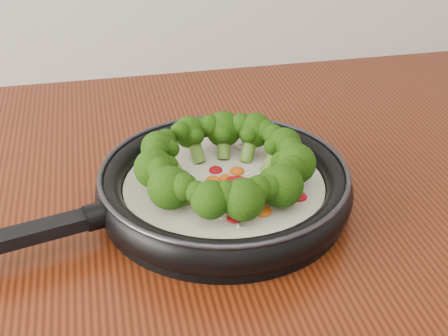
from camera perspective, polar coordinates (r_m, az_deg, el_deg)
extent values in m
cylinder|color=black|center=(0.72, 0.00, -3.06)|extent=(0.33, 0.33, 0.01)
torus|color=black|center=(0.71, 0.00, -1.63)|extent=(0.35, 0.35, 0.03)
torus|color=#2D2D33|center=(0.70, 0.00, -0.29)|extent=(0.34, 0.34, 0.01)
cube|color=black|center=(0.66, -17.60, -5.80)|extent=(0.17, 0.06, 0.01)
cylinder|color=black|center=(0.67, -11.32, -4.25)|extent=(0.03, 0.03, 0.03)
cylinder|color=beige|center=(0.71, 0.00, -2.05)|extent=(0.27, 0.27, 0.02)
ellipsoid|color=#9F070F|center=(0.71, 1.29, -1.25)|extent=(0.03, 0.03, 0.01)
ellipsoid|color=#9F070F|center=(0.71, 0.79, -1.25)|extent=(0.02, 0.02, 0.01)
ellipsoid|color=#D6570D|center=(0.72, 0.15, -0.95)|extent=(0.02, 0.02, 0.01)
ellipsoid|color=#9F070F|center=(0.68, -1.99, -3.00)|extent=(0.02, 0.02, 0.01)
ellipsoid|color=#9F070F|center=(0.69, 6.79, -2.61)|extent=(0.02, 0.02, 0.01)
ellipsoid|color=#D6570D|center=(0.71, -1.00, -1.14)|extent=(0.02, 0.02, 0.01)
ellipsoid|color=#9F070F|center=(0.73, -0.76, -0.20)|extent=(0.02, 0.02, 0.01)
ellipsoid|color=#9F070F|center=(0.71, -4.60, -1.12)|extent=(0.02, 0.02, 0.01)
ellipsoid|color=#D6570D|center=(0.71, 2.11, -1.48)|extent=(0.02, 0.02, 0.01)
ellipsoid|color=#9F070F|center=(0.65, 0.97, -4.55)|extent=(0.02, 0.02, 0.01)
ellipsoid|color=#9F070F|center=(0.68, 3.45, -2.80)|extent=(0.03, 0.03, 0.01)
ellipsoid|color=#D6570D|center=(0.73, 1.19, -0.30)|extent=(0.02, 0.02, 0.01)
ellipsoid|color=#9F070F|center=(0.71, 1.64, -1.26)|extent=(0.02, 0.02, 0.01)
ellipsoid|color=#9F070F|center=(0.69, -1.61, -2.22)|extent=(0.02, 0.02, 0.01)
ellipsoid|color=#D6570D|center=(0.66, 3.44, -3.92)|extent=(0.02, 0.02, 0.01)
ellipsoid|color=#9F070F|center=(0.71, 0.83, -1.27)|extent=(0.02, 0.02, 0.01)
ellipsoid|color=white|center=(0.72, -2.98, -0.98)|extent=(0.01, 0.01, 0.00)
ellipsoid|color=white|center=(0.70, 3.12, -1.62)|extent=(0.00, 0.01, 0.00)
ellipsoid|color=white|center=(0.72, -0.58, -0.89)|extent=(0.01, 0.01, 0.00)
ellipsoid|color=white|center=(0.73, 6.30, -0.63)|extent=(0.01, 0.01, 0.00)
ellipsoid|color=white|center=(0.79, 1.64, 2.22)|extent=(0.01, 0.00, 0.00)
ellipsoid|color=white|center=(0.73, -4.21, -0.33)|extent=(0.01, 0.01, 0.00)
ellipsoid|color=white|center=(0.78, 1.33, 1.85)|extent=(0.01, 0.01, 0.00)
ellipsoid|color=white|center=(0.78, 0.82, 1.95)|extent=(0.01, 0.01, 0.00)
ellipsoid|color=white|center=(0.71, 0.26, -1.32)|extent=(0.01, 0.01, 0.00)
ellipsoid|color=white|center=(0.65, 0.76, -4.45)|extent=(0.01, 0.01, 0.00)
ellipsoid|color=white|center=(0.71, 0.39, -1.12)|extent=(0.00, 0.01, 0.00)
ellipsoid|color=white|center=(0.70, -5.51, -1.90)|extent=(0.01, 0.01, 0.00)
ellipsoid|color=white|center=(0.73, -2.65, -0.59)|extent=(0.01, 0.01, 0.00)
ellipsoid|color=white|center=(0.70, 1.45, -1.72)|extent=(0.01, 0.00, 0.00)
ellipsoid|color=white|center=(0.72, 2.17, -0.53)|extent=(0.01, 0.00, 0.00)
ellipsoid|color=white|center=(0.64, 1.33, -5.25)|extent=(0.00, 0.01, 0.00)
ellipsoid|color=white|center=(0.73, -6.89, -0.72)|extent=(0.01, 0.01, 0.00)
ellipsoid|color=white|center=(0.65, -0.08, -4.55)|extent=(0.01, 0.00, 0.00)
ellipsoid|color=white|center=(0.77, -2.92, 1.22)|extent=(0.01, 0.01, 0.00)
ellipsoid|color=white|center=(0.78, -2.87, 1.95)|extent=(0.00, 0.01, 0.00)
ellipsoid|color=white|center=(0.71, -4.35, -1.12)|extent=(0.01, 0.01, 0.00)
ellipsoid|color=white|center=(0.74, 3.69, 0.19)|extent=(0.01, 0.01, 0.00)
ellipsoid|color=white|center=(0.64, 1.60, -5.44)|extent=(0.01, 0.00, 0.00)
ellipsoid|color=white|center=(0.71, -0.87, -1.44)|extent=(0.01, 0.00, 0.00)
cylinder|color=olive|center=(0.73, 4.39, 0.70)|extent=(0.03, 0.02, 0.03)
sphere|color=black|center=(0.73, 5.46, 2.11)|extent=(0.05, 0.05, 0.04)
sphere|color=black|center=(0.73, 4.51, 3.00)|extent=(0.03, 0.03, 0.02)
sphere|color=black|center=(0.71, 5.88, 1.92)|extent=(0.03, 0.03, 0.02)
sphere|color=black|center=(0.72, 4.40, 1.96)|extent=(0.02, 0.02, 0.02)
cylinder|color=olive|center=(0.75, 2.27, 1.78)|extent=(0.03, 0.03, 0.04)
sphere|color=black|center=(0.75, 2.82, 3.45)|extent=(0.05, 0.05, 0.04)
sphere|color=black|center=(0.75, 1.58, 4.02)|extent=(0.03, 0.03, 0.03)
sphere|color=black|center=(0.74, 3.81, 3.44)|extent=(0.03, 0.03, 0.02)
sphere|color=black|center=(0.74, 2.30, 3.08)|extent=(0.03, 0.03, 0.02)
cylinder|color=olive|center=(0.76, -0.03, 1.94)|extent=(0.02, 0.03, 0.03)
sphere|color=black|center=(0.76, -0.04, 3.55)|extent=(0.05, 0.05, 0.04)
sphere|color=black|center=(0.75, -1.29, 3.84)|extent=(0.03, 0.03, 0.03)
sphere|color=black|center=(0.76, 1.21, 3.79)|extent=(0.03, 0.03, 0.03)
sphere|color=black|center=(0.75, -0.03, 3.11)|extent=(0.03, 0.03, 0.02)
cylinder|color=olive|center=(0.75, -2.54, 1.65)|extent=(0.02, 0.03, 0.03)
sphere|color=black|center=(0.75, -3.15, 3.26)|extent=(0.05, 0.05, 0.04)
sphere|color=black|center=(0.74, -3.95, 3.31)|extent=(0.03, 0.03, 0.02)
sphere|color=black|center=(0.75, -2.07, 3.78)|extent=(0.03, 0.03, 0.02)
sphere|color=black|center=(0.74, -2.56, 2.90)|extent=(0.02, 0.02, 0.02)
cylinder|color=olive|center=(0.72, -4.77, 0.40)|extent=(0.03, 0.03, 0.04)
sphere|color=black|center=(0.72, -5.97, 1.79)|extent=(0.05, 0.05, 0.04)
sphere|color=black|center=(0.70, -6.10, 1.67)|extent=(0.03, 0.03, 0.02)
sphere|color=black|center=(0.73, -5.27, 2.65)|extent=(0.03, 0.03, 0.02)
sphere|color=black|center=(0.71, -4.81, 1.72)|extent=(0.02, 0.02, 0.02)
cylinder|color=olive|center=(0.69, -5.07, -1.06)|extent=(0.03, 0.02, 0.03)
sphere|color=black|center=(0.68, -6.38, -0.03)|extent=(0.05, 0.05, 0.04)
sphere|color=black|center=(0.67, -5.81, -0.16)|extent=(0.03, 0.03, 0.03)
sphere|color=black|center=(0.70, -6.26, 1.04)|extent=(0.03, 0.03, 0.03)
sphere|color=black|center=(0.68, -5.07, 0.23)|extent=(0.03, 0.03, 0.02)
cylinder|color=olive|center=(0.67, -3.93, -2.45)|extent=(0.03, 0.03, 0.03)
sphere|color=black|center=(0.65, -4.96, -1.78)|extent=(0.06, 0.06, 0.05)
sphere|color=black|center=(0.64, -3.65, -1.69)|extent=(0.04, 0.04, 0.03)
sphere|color=black|center=(0.66, -5.66, -0.70)|extent=(0.03, 0.03, 0.03)
sphere|color=black|center=(0.66, -3.88, -1.16)|extent=(0.03, 0.03, 0.02)
cylinder|color=olive|center=(0.65, -0.96, -3.35)|extent=(0.02, 0.03, 0.03)
sphere|color=black|center=(0.63, -1.23, -2.89)|extent=(0.05, 0.05, 0.04)
sphere|color=black|center=(0.63, 0.20, -2.22)|extent=(0.03, 0.03, 0.03)
sphere|color=black|center=(0.63, -2.51, -2.18)|extent=(0.03, 0.03, 0.02)
sphere|color=black|center=(0.64, -0.96, -1.99)|extent=(0.02, 0.02, 0.02)
cylinder|color=olive|center=(0.65, 1.39, -3.31)|extent=(0.02, 0.03, 0.03)
sphere|color=black|center=(0.63, 1.77, -2.86)|extent=(0.05, 0.05, 0.04)
sphere|color=black|center=(0.64, 3.08, -1.87)|extent=(0.03, 0.03, 0.03)
sphere|color=black|center=(0.63, 0.23, -2.50)|extent=(0.03, 0.03, 0.03)
sphere|color=black|center=(0.64, 1.38, -1.98)|extent=(0.03, 0.03, 0.02)
cylinder|color=olive|center=(0.67, 4.16, -2.29)|extent=(0.03, 0.03, 0.03)
sphere|color=black|center=(0.66, 5.24, -1.60)|extent=(0.06, 0.06, 0.05)
sphere|color=black|center=(0.67, 5.71, -0.31)|extent=(0.03, 0.03, 0.03)
sphere|color=black|center=(0.64, 4.15, -1.74)|extent=(0.03, 0.03, 0.03)
sphere|color=black|center=(0.66, 4.10, -1.02)|extent=(0.03, 0.03, 0.02)
cylinder|color=olive|center=(0.70, 5.15, -0.73)|extent=(0.03, 0.02, 0.03)
sphere|color=black|center=(0.69, 6.49, 0.40)|extent=(0.05, 0.05, 0.05)
sphere|color=black|center=(0.70, 6.09, 1.61)|extent=(0.03, 0.03, 0.03)
sphere|color=black|center=(0.67, 6.21, 0.08)|extent=(0.03, 0.03, 0.03)
sphere|color=black|center=(0.69, 5.18, 0.59)|extent=(0.03, 0.03, 0.02)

